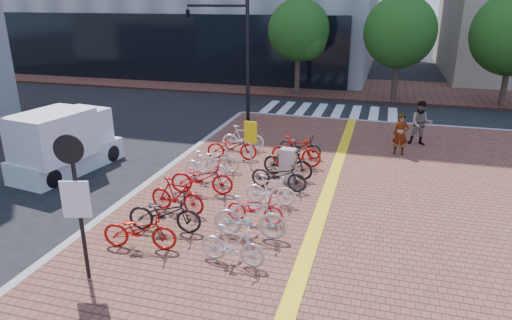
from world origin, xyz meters
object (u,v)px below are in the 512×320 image
(bike_4, at_px, (206,167))
(bike_13, at_px, (288,162))
(bike_9, at_px, (250,217))
(pedestrian_a, at_px, (401,134))
(bike_7, at_px, (243,138))
(bike_1, at_px, (165,213))
(bike_15, at_px, (300,145))
(traffic_light_pole, at_px, (220,34))
(bike_2, at_px, (177,195))
(bike_8, at_px, (232,245))
(bike_10, at_px, (255,208))
(utility_box, at_px, (288,165))
(bike_5, at_px, (216,159))
(bike_11, at_px, (271,190))
(bike_3, at_px, (202,178))
(bike_14, at_px, (296,151))
(yellow_sign, at_px, (251,137))
(bike_6, at_px, (232,147))
(bike_0, at_px, (140,230))
(pedestrian_b, at_px, (421,123))
(notice_sign, at_px, (76,191))
(bike_12, at_px, (279,175))
(box_truck, at_px, (64,142))

(bike_4, bearing_deg, bike_13, -54.93)
(bike_9, xyz_separation_m, pedestrian_a, (3.80, 8.09, 0.24))
(bike_4, xyz_separation_m, bike_7, (0.17, 3.62, -0.02))
(bike_1, xyz_separation_m, bike_15, (2.33, 6.99, -0.07))
(bike_7, bearing_deg, traffic_light_pole, 18.15)
(bike_2, relative_size, bike_8, 1.07)
(bike_10, height_order, bike_15, bike_15)
(bike_10, bearing_deg, bike_1, 117.14)
(bike_13, height_order, utility_box, utility_box)
(bike_5, bearing_deg, bike_13, -91.91)
(bike_5, height_order, bike_15, same)
(bike_8, height_order, bike_11, bike_8)
(bike_3, bearing_deg, bike_5, -0.68)
(bike_14, relative_size, bike_15, 1.08)
(bike_3, bearing_deg, bike_9, -144.11)
(bike_9, bearing_deg, bike_11, -5.38)
(bike_4, bearing_deg, yellow_sign, -25.99)
(bike_6, bearing_deg, bike_3, 171.52)
(bike_6, height_order, bike_7, bike_7)
(bike_0, xyz_separation_m, bike_13, (2.51, 5.69, 0.06))
(bike_5, xyz_separation_m, pedestrian_b, (7.19, 5.33, 0.48))
(bike_6, bearing_deg, pedestrian_a, -79.56)
(bike_4, height_order, bike_11, bike_4)
(traffic_light_pole, bearing_deg, notice_sign, -81.99)
(bike_9, relative_size, bike_15, 1.10)
(bike_12, distance_m, box_truck, 8.02)
(bike_3, bearing_deg, box_truck, 72.36)
(bike_11, xyz_separation_m, notice_sign, (-2.98, -4.87, 1.64))
(bike_7, distance_m, bike_14, 2.76)
(bike_3, bearing_deg, bike_4, 5.37)
(bike_0, relative_size, bike_1, 0.94)
(bike_10, relative_size, yellow_sign, 0.88)
(bike_3, bearing_deg, bike_6, -6.55)
(bike_10, height_order, traffic_light_pole, traffic_light_pole)
(pedestrian_b, distance_m, notice_sign, 14.58)
(bike_12, bearing_deg, bike_0, 156.31)
(bike_4, xyz_separation_m, pedestrian_b, (7.15, 6.36, 0.41))
(bike_7, bearing_deg, notice_sign, 165.39)
(bike_12, xyz_separation_m, pedestrian_a, (3.82, 4.78, 0.33))
(bike_1, height_order, bike_10, bike_1)
(bike_14, bearing_deg, utility_box, -177.51)
(bike_15, bearing_deg, bike_12, -169.94)
(pedestrian_b, xyz_separation_m, notice_sign, (-7.58, -12.39, 1.17))
(bike_1, bearing_deg, bike_4, -3.47)
(bike_0, distance_m, bike_14, 7.35)
(bike_4, xyz_separation_m, box_truck, (-5.49, -0.09, 0.43))
(bike_12, height_order, box_truck, box_truck)
(bike_13, relative_size, notice_sign, 0.55)
(bike_2, height_order, bike_10, bike_2)
(bike_7, relative_size, bike_8, 1.06)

